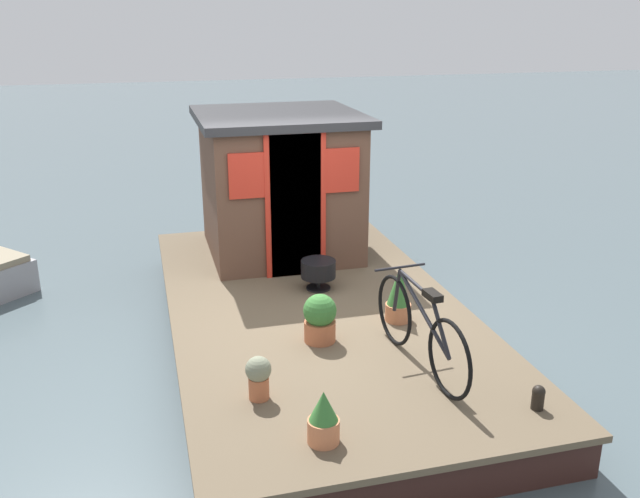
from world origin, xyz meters
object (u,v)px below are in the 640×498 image
Objects in this scene: potted_plant_fern at (399,295)px; potted_plant_lavender at (323,418)px; bicycle at (420,329)px; potted_plant_thyme at (320,318)px; houseboat_cabin at (280,183)px; charcoal_grill at (318,270)px; potted_plant_geranium at (259,376)px; mooring_bollard at (538,397)px.

potted_plant_lavender is at bearing 144.87° from potted_plant_fern.
bicycle is at bearing -52.11° from potted_plant_lavender.
potted_plant_thyme is 0.92m from potted_plant_fern.
houseboat_cabin is 2.61m from potted_plant_fern.
houseboat_cabin is at bearing 5.87° from charcoal_grill.
potted_plant_thyme is 1.27× the size of potted_plant_geranium.
potted_plant_geranium is 2.24m from mooring_bollard.
houseboat_cabin is 5.40× the size of potted_plant_geranium.
charcoal_grill is (2.85, -0.71, 0.03)m from potted_plant_lavender.
charcoal_grill reaches higher than mooring_bollard.
potted_plant_lavender is at bearing 127.89° from bicycle.
potted_plant_thyme is at bearing 165.87° from charcoal_grill.
potted_plant_thyme reaches higher than potted_plant_lavender.
potted_plant_fern reaches higher than mooring_bollard.
charcoal_grill is 1.91× the size of mooring_bollard.
potted_plant_thyme is 1.20× the size of charcoal_grill.
potted_plant_thyme is at bearing 105.07° from potted_plant_fern.
charcoal_grill is (1.02, 0.57, -0.04)m from potted_plant_fern.
potted_plant_fern is at bearing -150.72° from charcoal_grill.
potted_plant_thyme is (-2.66, 0.17, -0.68)m from houseboat_cabin.
charcoal_grill is at bearing 20.15° from mooring_bollard.
potted_plant_geranium is at bearing 139.42° from potted_plant_thyme.
potted_plant_thyme reaches higher than mooring_bollard.
bicycle reaches higher than potted_plant_geranium.
mooring_bollard is at bearing -164.35° from houseboat_cabin.
potted_plant_fern is 1.54× the size of potted_plant_geranium.
houseboat_cabin reaches higher than mooring_bollard.
potted_plant_geranium is (-0.15, 1.46, -0.17)m from bicycle.
potted_plant_fern is 1.98m from potted_plant_geranium.
bicycle reaches higher than potted_plant_lavender.
potted_plant_thyme is 1.30m from charcoal_grill.
bicycle is 4.02× the size of potted_plant_lavender.
mooring_bollard is (-2.86, -1.05, -0.12)m from charcoal_grill.
houseboat_cabin is at bearing 9.04° from bicycle.
potted_plant_geranium is (-0.87, 0.75, -0.03)m from potted_plant_thyme.
potted_plant_lavender is at bearing 89.63° from mooring_bollard.
bicycle is at bearing -84.27° from potted_plant_geranium.
bicycle is 4.53× the size of potted_plant_geranium.
bicycle is at bearing 36.84° from mooring_bollard.
potted_plant_geranium is 0.94× the size of charcoal_grill.
bicycle is 1.03m from potted_plant_thyme.
potted_plant_lavender is (-1.59, 0.40, -0.04)m from potted_plant_thyme.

